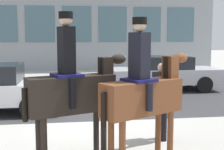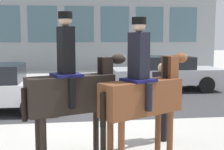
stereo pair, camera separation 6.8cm
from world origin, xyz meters
TOP-DOWN VIEW (x-y plane):
  - ground_plane at (0.00, 0.00)m, footprint 80.00×80.00m
  - road_surface at (0.00, 4.75)m, footprint 18.22×8.50m
  - mounted_horse_lead at (-0.48, -1.92)m, footprint 1.86×0.96m
  - mounted_horse_companion at (0.72, -2.18)m, footprint 1.79×1.16m
  - pedestrian_bystander at (1.36, -1.13)m, footprint 0.77×0.70m
  - street_car_far_lane at (3.26, 4.80)m, footprint 4.33×1.85m

SIDE VIEW (x-z plane):
  - ground_plane at x=0.00m, z-range 0.00..0.00m
  - road_surface at x=0.00m, z-range 0.00..0.01m
  - street_car_far_lane at x=3.26m, z-range 0.04..1.43m
  - pedestrian_bystander at x=1.36m, z-range 0.14..1.78m
  - mounted_horse_companion at x=0.72m, z-range -0.01..2.48m
  - mounted_horse_lead at x=-0.48m, z-range -0.02..2.57m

